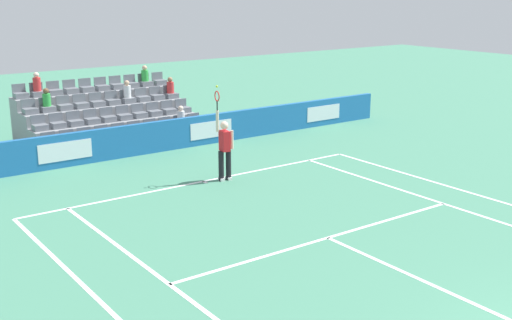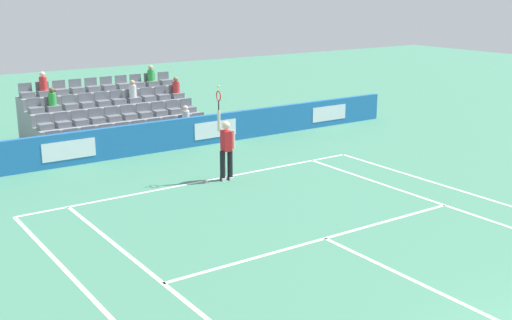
# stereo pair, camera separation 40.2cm
# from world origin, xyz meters

# --- Properties ---
(line_baseline) EXTENTS (10.97, 0.10, 0.01)m
(line_baseline) POSITION_xyz_m (0.00, -11.89, 0.00)
(line_baseline) COLOR white
(line_baseline) RESTS_ON ground
(line_service) EXTENTS (8.23, 0.10, 0.01)m
(line_service) POSITION_xyz_m (0.00, -6.40, 0.00)
(line_service) COLOR white
(line_service) RESTS_ON ground
(line_centre_service) EXTENTS (0.10, 6.40, 0.01)m
(line_centre_service) POSITION_xyz_m (0.00, -3.20, 0.00)
(line_centre_service) COLOR white
(line_centre_service) RESTS_ON ground
(line_singles_sideline_left) EXTENTS (0.10, 11.89, 0.01)m
(line_singles_sideline_left) POSITION_xyz_m (4.12, -5.95, 0.00)
(line_singles_sideline_left) COLOR white
(line_singles_sideline_left) RESTS_ON ground
(line_singles_sideline_right) EXTENTS (0.10, 11.89, 0.01)m
(line_singles_sideline_right) POSITION_xyz_m (-4.12, -5.95, 0.00)
(line_singles_sideline_right) COLOR white
(line_singles_sideline_right) RESTS_ON ground
(line_doubles_sideline_left) EXTENTS (0.10, 11.89, 0.01)m
(line_doubles_sideline_left) POSITION_xyz_m (5.49, -5.95, 0.00)
(line_doubles_sideline_left) COLOR white
(line_doubles_sideline_left) RESTS_ON ground
(line_doubles_sideline_right) EXTENTS (0.10, 11.89, 0.01)m
(line_doubles_sideline_right) POSITION_xyz_m (-5.49, -5.95, 0.00)
(line_doubles_sideline_right) COLOR white
(line_doubles_sideline_right) RESTS_ON ground
(line_centre_mark) EXTENTS (0.10, 0.20, 0.01)m
(line_centre_mark) POSITION_xyz_m (0.00, -11.79, 0.00)
(line_centre_mark) COLOR white
(line_centre_mark) RESTS_ON ground
(sponsor_barrier) EXTENTS (21.78, 0.22, 1.08)m
(sponsor_barrier) POSITION_xyz_m (0.00, -15.86, 0.54)
(sponsor_barrier) COLOR #1E66AD
(sponsor_barrier) RESTS_ON ground
(tennis_player) EXTENTS (0.52, 0.39, 2.85)m
(tennis_player) POSITION_xyz_m (-0.61, -11.64, 0.99)
(tennis_player) COLOR black
(tennis_player) RESTS_ON ground
(stadium_stand) EXTENTS (6.20, 3.80, 2.57)m
(stadium_stand) POSITION_xyz_m (-0.01, -18.81, 0.68)
(stadium_stand) COLOR gray
(stadium_stand) RESTS_ON ground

